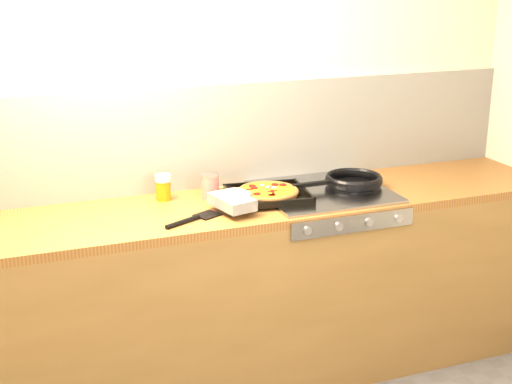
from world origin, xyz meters
name	(u,v)px	position (x,y,z in m)	size (l,w,h in m)	color
room_shell	(214,136)	(0.00, 1.39, 1.15)	(3.20, 3.20, 3.20)	white
counter_run	(235,293)	(0.00, 1.10, 0.45)	(3.20, 0.62, 0.90)	olive
stovetop	(323,192)	(0.45, 1.10, 0.91)	(0.60, 0.56, 0.02)	#97989C
pizza_on_tray	(258,195)	(0.10, 1.07, 0.94)	(0.50, 0.40, 0.06)	black
frying_pan	(353,181)	(0.61, 1.10, 0.94)	(0.47, 0.28, 0.05)	black
tomato_can	(210,187)	(-0.08, 1.21, 0.96)	(0.08, 0.08, 0.12)	maroon
juice_glass	(163,187)	(-0.29, 1.27, 0.96)	(0.08, 0.08, 0.12)	orange
wooden_spoon	(239,187)	(0.10, 1.31, 0.91)	(0.30, 0.07, 0.02)	#A88347
black_spatula	(193,219)	(-0.24, 0.95, 0.91)	(0.28, 0.17, 0.02)	black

